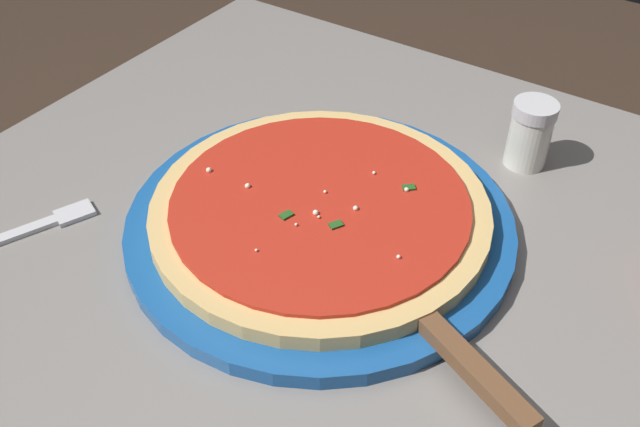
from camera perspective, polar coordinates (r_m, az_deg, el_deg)
name	(u,v)px	position (r m, az deg, el deg)	size (l,w,h in m)	color
restaurant_table	(349,375)	(0.75, 2.38, -12.81)	(0.91, 0.82, 0.74)	black
serving_plate	(320,223)	(0.68, 0.00, -0.78)	(0.37, 0.37, 0.02)	#195199
pizza	(320,209)	(0.67, 0.00, 0.34)	(0.32, 0.32, 0.02)	#DBB26B
pizza_server	(436,332)	(0.58, 9.28, -9.39)	(0.22, 0.13, 0.01)	silver
fork	(10,237)	(0.73, -23.63, -1.70)	(0.09, 0.18, 0.00)	silver
parmesan_shaker	(530,134)	(0.78, 16.49, 6.17)	(0.05, 0.05, 0.07)	silver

